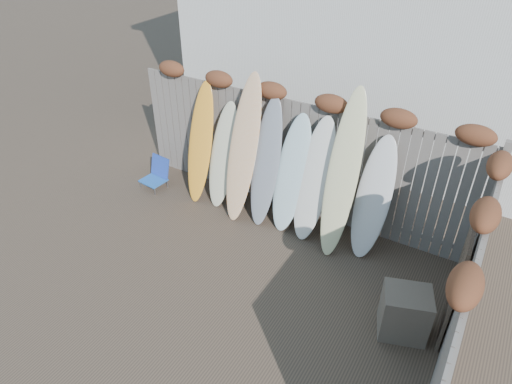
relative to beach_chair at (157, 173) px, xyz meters
The scene contains 14 objects.
ground 3.03m from the beach_chair, 34.79° to the right, with size 80.00×80.00×0.00m, color #493A2D.
back_fence 2.78m from the beach_chair, 14.82° to the left, with size 6.05×0.28×2.24m.
right_fence 5.73m from the beach_chair, 15.03° to the right, with size 0.28×4.40×2.24m.
beach_chair is the anchor object (origin of this frame).
wooden_crate 5.06m from the beach_chair, 12.02° to the right, with size 0.58×0.48×0.67m, color #4B4438.
lattice_panel 5.45m from the beach_chair, ahead, with size 0.04×1.06×1.58m, color #413327.
surfboard_0 1.21m from the beach_chair, 14.72° to the left, with size 0.45×0.07×2.16m, color orange.
surfboard_1 1.53m from the beach_chair, 11.06° to the left, with size 0.51×0.07×1.89m, color beige.
surfboard_2 2.06m from the beach_chair, ahead, with size 0.51×0.07×2.50m, color #E6B06F.
surfboard_3 2.37m from the beach_chair, ahead, with size 0.45×0.07×2.16m, color slate.
surfboard_4 2.77m from the beach_chair, ahead, with size 0.54×0.07×1.98m, color silver.
surfboard_5 3.16m from the beach_chair, ahead, with size 0.53×0.07×2.04m, color white.
surfboard_6 3.67m from the beach_chair, ahead, with size 0.47×0.07×2.60m, color beige.
surfboard_7 4.07m from the beach_chair, ahead, with size 0.52×0.07×1.94m, color silver.
Camera 1 is at (2.84, -3.60, 4.78)m, focal length 32.00 mm.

